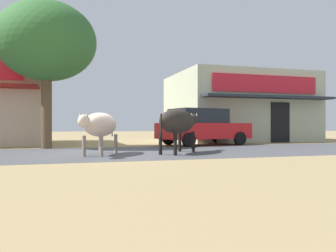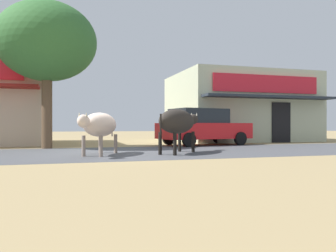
{
  "view_description": "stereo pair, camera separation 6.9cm",
  "coord_description": "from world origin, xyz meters",
  "px_view_note": "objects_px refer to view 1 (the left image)",
  "views": [
    {
      "loc": [
        -1.5,
        -11.18,
        0.9
      ],
      "look_at": [
        2.06,
        0.55,
        0.87
      ],
      "focal_mm": 36.47,
      "sensor_mm": 36.0,
      "label": 1
    },
    {
      "loc": [
        -1.44,
        -11.2,
        0.9
      ],
      "look_at": [
        2.06,
        0.55,
        0.87
      ],
      "focal_mm": 36.47,
      "sensor_mm": 36.0,
      "label": 2
    }
  ],
  "objects_px": {
    "roadside_tree": "(46,42)",
    "parked_hatchback_car": "(202,127)",
    "cow_near_brown": "(100,125)",
    "cow_far_dark": "(178,122)"
  },
  "relations": [
    {
      "from": "parked_hatchback_car",
      "to": "cow_near_brown",
      "type": "bearing_deg",
      "value": -141.98
    },
    {
      "from": "roadside_tree",
      "to": "parked_hatchback_car",
      "type": "relative_size",
      "value": 1.28
    },
    {
      "from": "parked_hatchback_car",
      "to": "cow_far_dark",
      "type": "distance_m",
      "value": 4.68
    },
    {
      "from": "roadside_tree",
      "to": "parked_hatchback_car",
      "type": "xyz_separation_m",
      "value": [
        6.65,
        0.34,
        -3.28
      ]
    },
    {
      "from": "cow_near_brown",
      "to": "parked_hatchback_car",
      "type": "bearing_deg",
      "value": 38.02
    },
    {
      "from": "roadside_tree",
      "to": "cow_far_dark",
      "type": "xyz_separation_m",
      "value": [
        4.18,
        -3.63,
        -3.12
      ]
    },
    {
      "from": "cow_near_brown",
      "to": "roadside_tree",
      "type": "bearing_deg",
      "value": 115.77
    },
    {
      "from": "cow_near_brown",
      "to": "cow_far_dark",
      "type": "relative_size",
      "value": 1.11
    },
    {
      "from": "roadside_tree",
      "to": "parked_hatchback_car",
      "type": "distance_m",
      "value": 7.43
    },
    {
      "from": "cow_far_dark",
      "to": "roadside_tree",
      "type": "bearing_deg",
      "value": 138.99
    }
  ]
}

